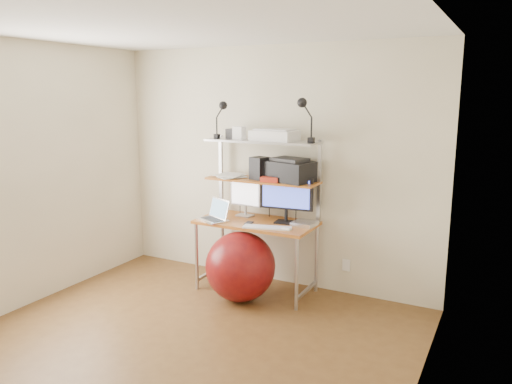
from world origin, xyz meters
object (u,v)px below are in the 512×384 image
at_px(monitor_black, 286,196).
at_px(laptop, 216,216).
at_px(printer, 289,170).
at_px(monitor_silver, 246,196).
at_px(exercise_ball, 240,266).

height_order(monitor_black, laptop, monitor_black).
xyz_separation_m(monitor_black, printer, (-0.01, 0.08, 0.25)).
bearing_deg(monitor_silver, printer, 8.30).
bearing_deg(laptop, exercise_ball, 3.91).
bearing_deg(exercise_ball, monitor_silver, 112.21).
height_order(monitor_silver, laptop, monitor_silver).
xyz_separation_m(printer, exercise_ball, (-0.31, -0.47, -0.92)).
xyz_separation_m(monitor_silver, monitor_black, (0.49, -0.06, 0.06)).
relative_size(monitor_silver, monitor_black, 0.76).
bearing_deg(printer, exercise_ball, -108.51).
bearing_deg(laptop, monitor_silver, 83.24).
height_order(monitor_silver, exercise_ball, monitor_silver).
height_order(monitor_black, exercise_ball, monitor_black).
height_order(printer, exercise_ball, printer).
height_order(monitor_black, printer, printer).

